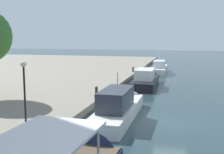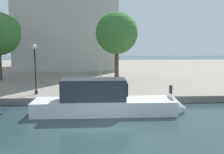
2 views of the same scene
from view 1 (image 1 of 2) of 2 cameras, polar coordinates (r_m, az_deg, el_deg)
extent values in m
plane|color=#23383D|center=(22.47, 11.15, -8.72)|extent=(220.00, 220.00, 0.00)
cone|color=navy|center=(16.01, -3.41, -14.72)|extent=(1.52, 3.07, 3.02)
cylinder|color=#B2B2B7|center=(13.20, -13.98, -12.02)|extent=(0.10, 0.10, 1.80)
cylinder|color=#B2B2B7|center=(12.13, -2.66, -13.61)|extent=(0.10, 0.10, 1.80)
cube|color=silver|center=(9.56, -17.40, -13.89)|extent=(7.62, 3.37, 0.12)
cube|color=silver|center=(23.05, 1.20, -7.48)|extent=(9.88, 2.43, 1.50)
cone|color=silver|center=(28.12, 3.68, -4.64)|extent=(1.20, 2.30, 2.30)
cube|color=#2D333D|center=(22.00, 0.77, -4.25)|extent=(4.45, 1.94, 1.47)
cube|color=black|center=(23.63, 1.76, -3.21)|extent=(1.19, 1.82, 0.88)
cylinder|color=silver|center=(22.23, 1.08, -0.60)|extent=(0.08, 0.08, 1.21)
cube|color=black|center=(37.59, 6.49, -1.30)|extent=(9.14, 2.91, 1.36)
cone|color=black|center=(42.44, 7.24, -0.24)|extent=(1.26, 2.60, 2.57)
cube|color=white|center=(36.73, 6.40, 0.56)|extent=(4.13, 2.26, 1.27)
cube|color=black|center=(38.29, 6.67, 0.95)|extent=(1.13, 2.06, 0.76)
cylinder|color=silver|center=(37.05, 6.50, 2.28)|extent=(0.08, 0.08, 0.85)
cube|color=silver|center=(51.46, 9.16, 1.17)|extent=(9.77, 2.57, 1.40)
cone|color=silver|center=(56.67, 9.48, 1.79)|extent=(1.26, 2.21, 2.18)
cube|color=silver|center=(50.60, 9.14, 2.51)|extent=(4.42, 1.96, 1.15)
cube|color=black|center=(52.28, 9.26, 2.75)|extent=(1.21, 1.75, 0.69)
cylinder|color=silver|center=(50.98, 9.20, 3.96)|extent=(0.08, 0.08, 1.35)
cylinder|color=#2D2D33|center=(29.34, -3.04, -2.87)|extent=(0.29, 0.29, 0.63)
sphere|color=#2D2D33|center=(29.27, -3.04, -2.11)|extent=(0.31, 0.31, 0.31)
cylinder|color=#2D2D33|center=(48.04, 4.08, 1.39)|extent=(0.26, 0.26, 0.64)
sphere|color=#2D2D33|center=(48.00, 4.09, 1.86)|extent=(0.28, 0.28, 0.28)
cylinder|color=black|center=(18.82, -16.49, -4.14)|extent=(0.12, 0.12, 3.98)
sphere|color=white|center=(18.50, -16.75, 2.42)|extent=(0.38, 0.38, 0.38)
cylinder|color=black|center=(19.28, -16.27, -9.50)|extent=(0.26, 0.26, 0.30)
camera|label=2|loc=(24.30, 42.99, 1.90)|focal=38.73mm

